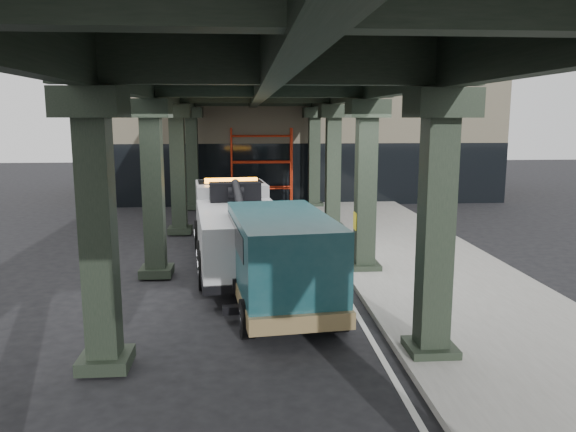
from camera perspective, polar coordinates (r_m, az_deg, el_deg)
name	(u,v)px	position (r m, az deg, el deg)	size (l,w,h in m)	color
ground	(280,296)	(14.50, -0.85, -8.13)	(90.00, 90.00, 0.00)	black
sidewalk	(427,269)	(17.22, 13.90, -5.24)	(5.00, 40.00, 0.15)	gray
lane_stripe	(333,273)	(16.58, 4.62, -5.80)	(0.12, 38.00, 0.01)	silver
viaduct	(260,82)	(15.79, -2.86, 13.43)	(7.40, 32.00, 6.40)	black
building	(292,126)	(33.88, 0.41, 9.11)	(22.00, 10.00, 8.00)	#C6B793
scaffolding	(262,166)	(28.51, -2.71, 5.13)	(3.08, 0.88, 4.00)	red
tow_truck	(237,225)	(17.06, -5.24, -0.89)	(3.09, 8.33, 2.67)	black
towed_van	(279,257)	(13.37, -0.92, -4.16)	(2.81, 5.89, 2.31)	#123C43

